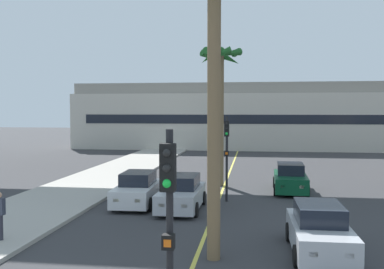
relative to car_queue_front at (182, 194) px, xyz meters
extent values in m
cube|color=#DBCC4C|center=(1.50, 2.64, -0.72)|extent=(0.14, 56.00, 0.01)
cube|color=beige|center=(1.50, 33.10, 2.46)|extent=(38.41, 8.00, 6.35)
cube|color=#9C998D|center=(1.50, 33.10, 6.23)|extent=(37.64, 7.20, 1.20)
cube|color=black|center=(1.50, 29.08, 2.77)|extent=(34.57, 0.04, 1.00)
cube|color=#B7BABF|center=(0.00, -0.03, -0.14)|extent=(1.75, 4.12, 0.80)
cube|color=black|center=(0.00, 0.12, 0.54)|extent=(1.42, 2.07, 0.60)
cube|color=#F2EDCC|center=(0.44, -2.05, -0.09)|extent=(0.24, 0.08, 0.14)
cube|color=#F2EDCC|center=(-0.49, -2.04, -0.09)|extent=(0.24, 0.08, 0.14)
cylinder|color=black|center=(0.79, -1.31, -0.40)|extent=(0.23, 0.64, 0.64)
cylinder|color=black|center=(-0.82, -1.29, -0.40)|extent=(0.23, 0.64, 0.64)
cylinder|color=black|center=(0.82, 1.23, -0.40)|extent=(0.23, 0.64, 0.64)
cylinder|color=black|center=(-0.79, 1.25, -0.40)|extent=(0.23, 0.64, 0.64)
cube|color=#0C4728|center=(5.22, 5.15, -0.14)|extent=(1.82, 4.15, 0.80)
cube|color=black|center=(5.22, 5.30, 0.54)|extent=(1.45, 2.09, 0.60)
cube|color=#F2EDCC|center=(5.63, 3.13, -0.09)|extent=(0.24, 0.09, 0.14)
cube|color=#F2EDCC|center=(4.69, 3.16, -0.09)|extent=(0.24, 0.09, 0.14)
cylinder|color=black|center=(5.99, 3.86, -0.40)|extent=(0.24, 0.65, 0.64)
cylinder|color=black|center=(4.38, 3.91, -0.40)|extent=(0.24, 0.65, 0.64)
cylinder|color=black|center=(6.06, 6.40, -0.40)|extent=(0.24, 0.65, 0.64)
cylinder|color=black|center=(4.45, 6.45, -0.40)|extent=(0.24, 0.65, 0.64)
cube|color=#B7BABF|center=(5.27, -5.53, -0.14)|extent=(1.74, 4.12, 0.80)
cube|color=black|center=(5.26, -5.38, 0.54)|extent=(1.41, 2.06, 0.60)
cube|color=#F2EDCC|center=(5.75, -7.54, -0.09)|extent=(0.24, 0.08, 0.14)
cube|color=#F2EDCC|center=(4.82, -7.55, -0.09)|extent=(0.24, 0.08, 0.14)
cylinder|color=black|center=(6.09, -6.79, -0.40)|extent=(0.23, 0.64, 0.64)
cylinder|color=black|center=(4.47, -6.81, -0.40)|extent=(0.23, 0.64, 0.64)
cylinder|color=black|center=(6.06, -4.25, -0.40)|extent=(0.23, 0.64, 0.64)
cylinder|color=black|center=(4.45, -4.27, -0.40)|extent=(0.23, 0.64, 0.64)
cube|color=white|center=(-2.23, 0.70, -0.14)|extent=(1.82, 4.15, 0.80)
cube|color=black|center=(-2.23, 0.85, 0.54)|extent=(1.46, 2.09, 0.60)
cube|color=#F2EDCC|center=(-1.70, -1.30, -0.09)|extent=(0.24, 0.09, 0.14)
cube|color=#F2EDCC|center=(-2.64, -1.33, -0.09)|extent=(0.24, 0.09, 0.14)
cylinder|color=black|center=(-1.38, -0.55, -0.40)|extent=(0.24, 0.65, 0.64)
cylinder|color=black|center=(-3.00, -0.60, -0.40)|extent=(0.24, 0.65, 0.64)
cylinder|color=black|center=(-1.46, 1.99, -0.40)|extent=(0.24, 0.65, 0.64)
cylinder|color=black|center=(-3.08, 1.94, -0.40)|extent=(0.24, 0.65, 0.64)
cylinder|color=black|center=(1.87, -12.67, 1.38)|extent=(0.12, 0.12, 4.20)
cube|color=black|center=(1.87, -12.81, 2.88)|extent=(0.24, 0.20, 0.76)
sphere|color=black|center=(1.87, -12.91, 3.12)|extent=(0.14, 0.14, 0.14)
sphere|color=black|center=(1.87, -12.91, 2.88)|extent=(0.14, 0.14, 0.14)
sphere|color=#19D83F|center=(1.87, -12.91, 2.64)|extent=(0.14, 0.14, 0.14)
cube|color=black|center=(1.87, -12.79, 1.68)|extent=(0.20, 0.16, 0.24)
cube|color=orange|center=(1.87, -12.87, 1.68)|extent=(0.12, 0.03, 0.12)
cylinder|color=black|center=(1.90, 2.11, 1.38)|extent=(0.12, 0.12, 4.20)
cube|color=black|center=(1.90, 1.97, 2.88)|extent=(0.24, 0.20, 0.76)
sphere|color=black|center=(1.90, 1.87, 3.12)|extent=(0.14, 0.14, 0.14)
sphere|color=black|center=(1.90, 1.87, 2.88)|extent=(0.14, 0.14, 0.14)
sphere|color=#19D83F|center=(1.90, 1.87, 2.64)|extent=(0.14, 0.14, 0.14)
cube|color=black|center=(1.90, 1.99, 1.68)|extent=(0.20, 0.16, 0.24)
cube|color=orange|center=(1.90, 1.91, 1.68)|extent=(0.12, 0.03, 0.12)
cylinder|color=brown|center=(1.23, 6.78, 3.17)|extent=(0.42, 0.42, 7.78)
sphere|color=#236028|center=(1.23, 6.78, 7.21)|extent=(0.60, 0.60, 0.60)
cone|color=#236028|center=(2.03, 6.81, 7.03)|extent=(0.50, 1.68, 0.78)
cone|color=#236028|center=(1.74, 7.40, 6.84)|extent=(1.55, 1.39, 1.07)
cone|color=#236028|center=(1.22, 7.58, 6.98)|extent=(1.67, 0.45, 0.87)
cone|color=#236028|center=(0.69, 7.38, 6.95)|extent=(1.54, 1.44, 0.92)
cone|color=#236028|center=(0.43, 6.71, 7.01)|extent=(0.57, 1.70, 0.81)
cone|color=#236028|center=(0.66, 6.20, 6.88)|extent=(1.49, 1.48, 1.02)
cone|color=#236028|center=(1.14, 5.98, 6.93)|extent=(1.70, 0.62, 0.94)
cone|color=#236028|center=(1.83, 6.24, 7.03)|extent=(1.44, 1.53, 0.78)
cylinder|color=brown|center=(2.03, -6.47, 3.56)|extent=(0.40, 0.40, 8.56)
cylinder|color=#2D2D38|center=(-5.21, -5.97, -0.15)|extent=(0.22, 0.22, 0.85)
camera|label=1|loc=(3.21, -19.69, 3.79)|focal=41.75mm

